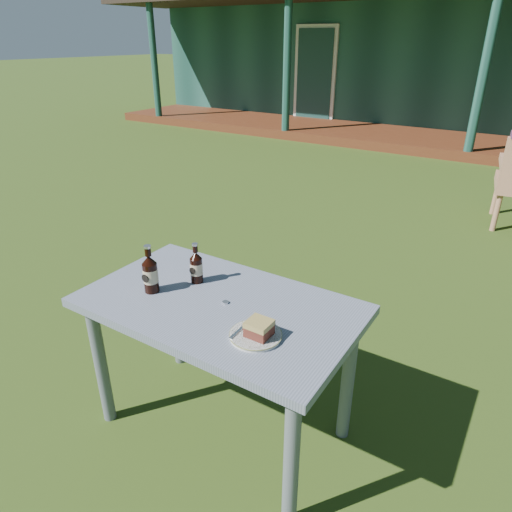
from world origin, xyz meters
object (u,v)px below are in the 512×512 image
Objects in this scene: cake_slice at (259,328)px; plate at (256,335)px; cola_bottle_near at (196,267)px; cola_bottle_far at (150,273)px; cafe_table at (219,322)px.

plate is at bearing -176.34° from cake_slice.
plate is 0.52m from cola_bottle_near.
cola_bottle_far is at bearing 176.11° from cake_slice.
plate is 0.59m from cola_bottle_far.
cola_bottle_far is at bearing 175.91° from plate.
plate reaches higher than cafe_table.
cafe_table is at bearing -25.38° from cola_bottle_near.
cola_bottle_far is at bearing -122.70° from cola_bottle_near.
cake_slice is 0.41× the size of cola_bottle_far.
cola_bottle_near reaches higher than cafe_table.
cola_bottle_far is (-0.31, -0.09, 0.19)m from cafe_table.
cafe_table is at bearing 156.23° from cake_slice.
cola_bottle_near is at bearing 155.57° from cake_slice.
cola_bottle_near is 0.87× the size of cola_bottle_far.
cola_bottle_near is (-0.47, 0.22, 0.07)m from plate.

